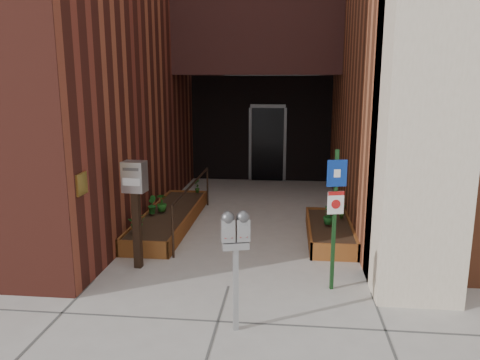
% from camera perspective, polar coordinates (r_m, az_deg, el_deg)
% --- Properties ---
extents(ground, '(80.00, 80.00, 0.00)m').
position_cam_1_polar(ground, '(6.86, -1.44, -12.83)').
color(ground, '#9E9991').
rests_on(ground, ground).
extents(planter_left, '(0.90, 3.60, 0.30)m').
position_cam_1_polar(planter_left, '(9.58, -8.58, -4.73)').
color(planter_left, brown).
rests_on(planter_left, ground).
extents(planter_right, '(0.80, 2.20, 0.30)m').
position_cam_1_polar(planter_right, '(8.84, 10.86, -6.27)').
color(planter_right, brown).
rests_on(planter_right, ground).
extents(handrail, '(0.04, 3.34, 0.90)m').
position_cam_1_polar(handrail, '(9.26, -5.78, -1.31)').
color(handrail, black).
rests_on(handrail, ground).
extents(parking_meter, '(0.34, 0.20, 1.46)m').
position_cam_1_polar(parking_meter, '(5.34, -0.55, -7.19)').
color(parking_meter, '#A0A0A2').
rests_on(parking_meter, ground).
extents(sign_post, '(0.27, 0.09, 1.99)m').
position_cam_1_polar(sign_post, '(6.48, 11.53, -3.06)').
color(sign_post, '#143817').
rests_on(sign_post, ground).
extents(payment_dropbox, '(0.36, 0.28, 1.69)m').
position_cam_1_polar(payment_dropbox, '(7.29, -12.66, -1.42)').
color(payment_dropbox, black).
rests_on(payment_dropbox, ground).
extents(shrub_left_a, '(0.37, 0.37, 0.34)m').
position_cam_1_polar(shrub_left_a, '(8.31, -12.39, -5.08)').
color(shrub_left_a, '#1D631C').
rests_on(shrub_left_a, planter_left).
extents(shrub_left_b, '(0.27, 0.27, 0.36)m').
position_cam_1_polar(shrub_left_b, '(9.38, -10.73, -2.97)').
color(shrub_left_b, '#1B5F1D').
rests_on(shrub_left_b, planter_left).
extents(shrub_left_c, '(0.24, 0.24, 0.36)m').
position_cam_1_polar(shrub_left_c, '(9.51, -9.53, -2.72)').
color(shrub_left_c, '#20621C').
rests_on(shrub_left_c, planter_left).
extents(shrub_left_d, '(0.25, 0.25, 0.35)m').
position_cam_1_polar(shrub_left_d, '(10.94, -5.26, -0.65)').
color(shrub_left_d, '#234F16').
rests_on(shrub_left_d, planter_left).
extents(shrub_right_a, '(0.26, 0.26, 0.34)m').
position_cam_1_polar(shrub_right_a, '(8.70, 10.72, -4.24)').
color(shrub_right_a, '#18551E').
rests_on(shrub_right_a, planter_right).
extents(shrub_right_b, '(0.17, 0.17, 0.30)m').
position_cam_1_polar(shrub_right_b, '(9.11, 12.33, -3.67)').
color(shrub_right_b, '#295B1A').
rests_on(shrub_right_b, planter_right).
extents(shrub_right_c, '(0.35, 0.35, 0.36)m').
position_cam_1_polar(shrub_right_c, '(9.62, 12.00, -2.62)').
color(shrub_right_c, '#1F5719').
rests_on(shrub_right_c, planter_right).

